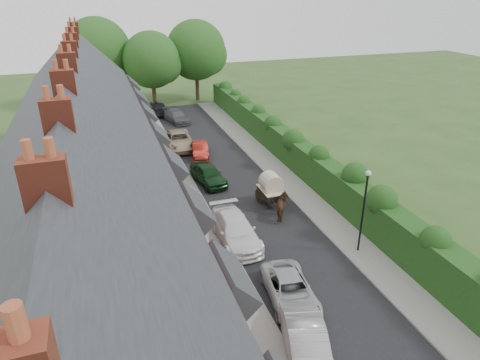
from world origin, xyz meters
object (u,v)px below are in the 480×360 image
object	(u,v)px
car_silver_b	(290,290)
horse_cart	(271,187)
car_white	(235,230)
car_grey	(177,116)
lamppost	(364,202)
horse	(283,207)
car_red	(200,149)
car_black	(159,108)
car_beige	(179,140)
car_green	(208,174)
car_silver_a	(306,344)

from	to	relation	value
car_silver_b	horse_cart	bearing A→B (deg)	80.06
car_white	car_grey	world-z (taller)	car_white
lamppost	car_grey	size ratio (longest dim) A/B	1.13
horse	car_red	bearing A→B (deg)	-58.85
horse	horse_cart	world-z (taller)	horse_cart
car_white	car_red	xyz separation A→B (m)	(1.37, 14.42, -0.13)
car_silver_b	car_white	world-z (taller)	car_white
car_black	horse_cart	bearing A→B (deg)	-85.35
horse	car_beige	bearing A→B (deg)	-55.96
lamppost	car_red	world-z (taller)	lamppost
car_silver_b	car_green	bearing A→B (deg)	98.17
car_white	car_silver_b	bearing A→B (deg)	-81.19
lamppost	car_green	xyz separation A→B (m)	(-5.81, 11.97, -2.55)
car_red	car_beige	xyz separation A→B (m)	(-1.37, 2.83, 0.10)
car_grey	horse_cart	bearing A→B (deg)	-96.30
car_white	car_red	size ratio (longest dim) A/B	1.37
car_green	horse	size ratio (longest dim) A/B	2.30
car_green	car_black	xyz separation A→B (m)	(-0.59, 20.78, 0.00)
lamppost	car_red	xyz separation A→B (m)	(-5.03, 17.80, -2.65)
car_silver_b	car_red	bearing A→B (deg)	95.66
car_white	car_red	distance (m)	14.49
car_red	car_silver_a	bearing A→B (deg)	-82.64
car_green	car_grey	xyz separation A→B (m)	(0.81, 17.03, -0.08)
car_beige	car_red	bearing A→B (deg)	-63.05
car_silver_a	car_grey	world-z (taller)	car_silver_a
horse_cart	car_black	bearing A→B (deg)	98.50
car_beige	car_grey	world-z (taller)	car_beige
car_silver_a	horse	xyz separation A→B (m)	(3.83, 11.08, 0.05)
car_green	car_beige	bearing A→B (deg)	84.96
car_white	car_green	xyz separation A→B (m)	(0.59, 8.59, -0.04)
car_white	car_black	world-z (taller)	car_white
car_beige	car_black	world-z (taller)	car_beige
lamppost	horse_cart	world-z (taller)	lamppost
car_beige	car_black	bearing A→B (deg)	91.11
car_green	horse	world-z (taller)	horse
car_black	horse_cart	world-z (taller)	horse_cart
car_white	horse	xyz separation A→B (m)	(3.83, 1.67, 0.02)
car_silver_b	car_green	xyz separation A→B (m)	(-0.28, 14.57, 0.11)
car_beige	horse_cart	world-z (taller)	horse_cart
car_silver_b	car_grey	xyz separation A→B (m)	(0.54, 31.60, 0.02)
car_red	horse	distance (m)	12.99
car_silver_b	car_green	distance (m)	14.57
car_silver_a	car_white	bearing A→B (deg)	104.68
car_silver_a	car_black	bearing A→B (deg)	104.68
lamppost	car_red	size ratio (longest dim) A/B	1.31
lamppost	car_white	size ratio (longest dim) A/B	0.96
horse_cart	horse	bearing A→B (deg)	-90.00
car_white	car_red	bearing A→B (deg)	85.17
car_white	car_green	distance (m)	8.61
car_silver_a	horse_cart	bearing A→B (deg)	88.42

